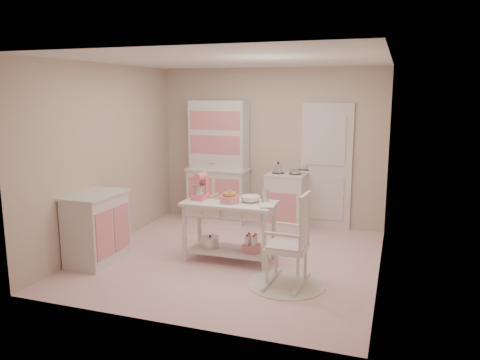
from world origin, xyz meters
name	(u,v)px	position (x,y,z in m)	size (l,w,h in m)	color
room_shell	(231,136)	(0.00, 0.00, 1.65)	(3.84, 3.84, 2.62)	pink
door	(326,167)	(0.95, 1.87, 1.02)	(0.82, 0.05, 2.04)	silver
hutch	(218,162)	(-0.84, 1.66, 1.04)	(1.06, 0.50, 2.08)	silver
stove	(286,201)	(0.36, 1.61, 0.46)	(0.62, 0.57, 0.92)	silver
base_cabinet	(96,228)	(-1.63, -0.69, 0.46)	(0.54, 0.84, 0.92)	silver
lace_rug	(286,284)	(0.89, -0.60, 0.01)	(0.92, 0.92, 0.01)	white
rocking_chair	(287,239)	(0.89, -0.60, 0.55)	(0.48, 0.72, 1.10)	silver
work_table	(230,231)	(0.00, -0.07, 0.40)	(1.20, 0.60, 0.80)	silver
stand_mixer	(200,187)	(-0.42, -0.05, 0.97)	(0.20, 0.28, 0.34)	#FF6B84
cookie_tray	(224,197)	(-0.15, 0.11, 0.81)	(0.34, 0.24, 0.02)	silver
bread_basket	(230,199)	(0.02, -0.12, 0.85)	(0.25, 0.25, 0.09)	pink
mixing_bowl	(250,199)	(0.26, 0.01, 0.84)	(0.26, 0.26, 0.08)	white
metal_pitcher	(265,195)	(0.44, 0.09, 0.89)	(0.10, 0.10, 0.17)	silver
recipe_book	(260,206)	(0.45, -0.19, 0.81)	(0.18, 0.24, 0.02)	white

